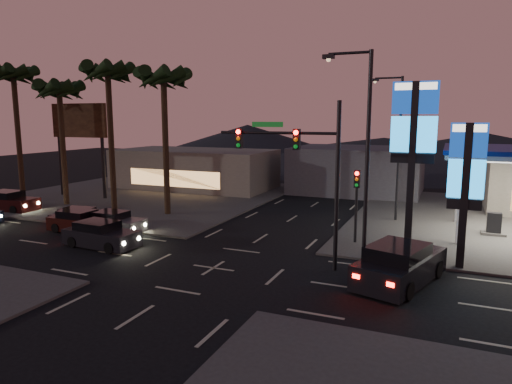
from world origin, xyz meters
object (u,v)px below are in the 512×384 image
at_px(pylon_sign_tall, 413,134).
at_px(car_lane_a_mid, 80,222).
at_px(car_lane_b_mid, 80,219).
at_px(car_lane_b_rear, 8,202).
at_px(pylon_sign_short, 466,173).
at_px(car_lane_b_front, 113,223).
at_px(car_lane_a_front, 101,235).
at_px(suv_station, 400,265).
at_px(traffic_signal_mast, 301,160).

bearing_deg(pylon_sign_tall, car_lane_a_mid, -172.87).
distance_m(pylon_sign_tall, car_lane_a_mid, 20.73).
height_order(car_lane_a_mid, car_lane_b_mid, car_lane_a_mid).
bearing_deg(car_lane_b_rear, pylon_sign_short, -2.63).
distance_m(pylon_sign_tall, car_lane_b_front, 18.75).
bearing_deg(car_lane_b_rear, pylon_sign_tall, -0.94).
xyz_separation_m(pylon_sign_short, car_lane_a_mid, (-22.26, -1.47, -4.01)).
relative_size(pylon_sign_tall, car_lane_a_front, 1.98).
xyz_separation_m(car_lane_a_mid, car_lane_b_rear, (-10.20, 2.97, 0.08)).
bearing_deg(car_lane_a_mid, car_lane_b_rear, 163.78).
bearing_deg(car_lane_b_mid, car_lane_a_front, -34.55).
bearing_deg(suv_station, car_lane_a_mid, 175.31).
distance_m(traffic_signal_mast, car_lane_a_front, 12.34).
bearing_deg(suv_station, pylon_sign_tall, 90.15).
distance_m(pylon_sign_short, car_lane_a_mid, 22.67).
height_order(pylon_sign_short, car_lane_b_rear, pylon_sign_short).
xyz_separation_m(traffic_signal_mast, car_lane_a_front, (-11.41, -1.15, -4.55)).
bearing_deg(pylon_sign_short, car_lane_b_rear, 177.37).
xyz_separation_m(traffic_signal_mast, car_lane_b_front, (-13.02, 1.81, -4.61)).
distance_m(car_lane_b_mid, suv_station, 20.78).
relative_size(pylon_sign_short, traffic_signal_mast, 0.88).
height_order(car_lane_a_mid, car_lane_b_front, car_lane_a_mid).
height_order(pylon_sign_tall, suv_station, pylon_sign_tall).
distance_m(pylon_sign_short, traffic_signal_mast, 7.69).
distance_m(traffic_signal_mast, car_lane_a_mid, 15.74).
xyz_separation_m(car_lane_a_mid, car_lane_b_mid, (-0.85, 0.88, -0.04)).
xyz_separation_m(car_lane_b_front, suv_station, (17.77, -2.40, 0.21)).
distance_m(pylon_sign_short, car_lane_b_rear, 32.74).
relative_size(car_lane_b_rear, suv_station, 0.84).
relative_size(pylon_sign_tall, car_lane_b_rear, 1.85).
relative_size(car_lane_b_front, car_lane_b_mid, 1.00).
bearing_deg(car_lane_a_front, car_lane_b_front, 118.48).
xyz_separation_m(pylon_sign_tall, suv_station, (0.01, -4.10, -5.56)).
height_order(car_lane_a_mid, suv_station, suv_station).
xyz_separation_m(car_lane_b_rear, suv_station, (29.98, -4.59, 0.11)).
bearing_deg(pylon_sign_short, car_lane_b_front, -178.03).
distance_m(pylon_sign_short, car_lane_b_front, 20.67).
xyz_separation_m(pylon_sign_short, car_lane_b_mid, (-23.11, -0.59, -4.05)).
height_order(pylon_sign_short, car_lane_b_mid, pylon_sign_short).
relative_size(traffic_signal_mast, car_lane_b_rear, 1.64).
bearing_deg(traffic_signal_mast, pylon_sign_short, 19.13).
bearing_deg(pylon_sign_tall, suv_station, -89.85).
xyz_separation_m(car_lane_a_mid, suv_station, (19.77, -1.62, 0.19)).
height_order(car_lane_b_mid, car_lane_b_rear, car_lane_b_rear).
distance_m(pylon_sign_tall, car_lane_b_mid, 21.47).
height_order(pylon_sign_tall, car_lane_b_front, pylon_sign_tall).
height_order(car_lane_a_front, car_lane_a_mid, car_lane_a_front).
height_order(pylon_sign_tall, car_lane_b_mid, pylon_sign_tall).
bearing_deg(car_lane_a_mid, suv_station, -4.69).
bearing_deg(traffic_signal_mast, car_lane_a_mid, 176.05).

